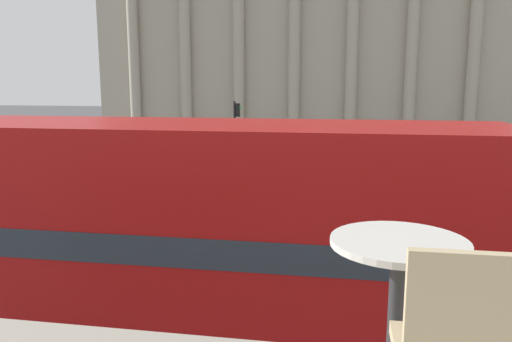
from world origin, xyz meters
TOP-DOWN VIEW (x-y plane):
  - double_decker_bus at (-1.98, 5.22)m, footprint 10.01×2.75m
  - cafe_dining_table at (0.63, -0.35)m, footprint 0.60×0.60m
  - plaza_building_left at (-3.48, 45.42)m, footprint 34.49×14.94m
  - traffic_light_near at (2.18, 9.04)m, footprint 0.42×0.24m
  - traffic_light_far at (-5.13, 23.36)m, footprint 0.42×0.24m
  - pedestrian_blue at (-4.67, 11.34)m, footprint 0.32×0.32m
  - pedestrian_red at (4.79, 13.82)m, footprint 0.32×0.32m
  - pedestrian_white at (-2.72, 29.87)m, footprint 0.32×0.32m

SIDE VIEW (x-z plane):
  - pedestrian_red at x=4.79m, z-range 0.12..1.74m
  - pedestrian_blue at x=-4.67m, z-range 0.12..1.76m
  - pedestrian_white at x=-2.72m, z-range 0.13..1.83m
  - traffic_light_near at x=2.18m, z-range 0.52..3.76m
  - double_decker_bus at x=-1.98m, z-range 0.25..4.64m
  - traffic_light_far at x=-5.13m, z-range 0.61..4.67m
  - cafe_dining_table at x=0.63m, z-range 3.79..4.52m
  - plaza_building_left at x=-3.48m, z-range -0.01..23.87m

